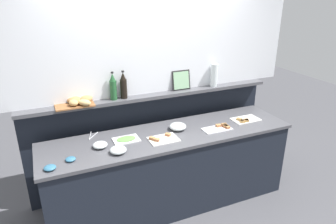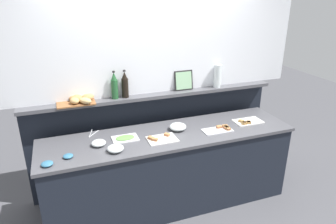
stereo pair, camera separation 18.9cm
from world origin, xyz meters
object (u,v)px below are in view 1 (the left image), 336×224
at_px(glass_bowl_large, 118,150).
at_px(glass_bowl_medium, 178,127).
at_px(glass_bowl_small, 100,145).
at_px(cold_cuts_platter, 126,139).
at_px(wine_bottle_green, 113,87).
at_px(condiment_bowl_dark, 50,168).
at_px(condiment_bowl_cream, 71,159).
at_px(wine_bottle_dark, 124,86).
at_px(bread_basket, 79,101).
at_px(sandwich_platter_side, 245,120).
at_px(water_carafe, 214,75).
at_px(framed_picture, 181,80).
at_px(sandwich_platter_rear, 163,139).
at_px(serving_tongs, 92,136).
at_px(sandwich_platter_front, 219,128).

distance_m(glass_bowl_large, glass_bowl_medium, 0.79).
bearing_deg(glass_bowl_small, cold_cuts_platter, 10.44).
bearing_deg(wine_bottle_green, condiment_bowl_dark, -137.59).
height_order(condiment_bowl_cream, wine_bottle_dark, wine_bottle_dark).
relative_size(wine_bottle_dark, bread_basket, 0.75).
distance_m(sandwich_platter_side, water_carafe, 0.67).
height_order(glass_bowl_medium, framed_picture, framed_picture).
bearing_deg(bread_basket, sandwich_platter_side, -14.85).
relative_size(glass_bowl_medium, framed_picture, 0.79).
xyz_separation_m(cold_cuts_platter, glass_bowl_medium, (0.60, 0.02, 0.02)).
distance_m(sandwich_platter_side, glass_bowl_medium, 0.85).
xyz_separation_m(sandwich_platter_rear, wine_bottle_green, (-0.35, 0.56, 0.45)).
distance_m(sandwich_platter_side, glass_bowl_small, 1.72).
bearing_deg(cold_cuts_platter, serving_tongs, 143.37).
relative_size(sandwich_platter_rear, framed_picture, 1.28).
xyz_separation_m(wine_bottle_dark, water_carafe, (1.16, -0.01, 0.00)).
bearing_deg(framed_picture, glass_bowl_large, -145.66).
bearing_deg(glass_bowl_small, condiment_bowl_cream, -154.71).
distance_m(condiment_bowl_dark, water_carafe, 2.20).
height_order(wine_bottle_dark, bread_basket, wine_bottle_dark).
relative_size(sandwich_platter_side, glass_bowl_medium, 1.74).
xyz_separation_m(wine_bottle_green, bread_basket, (-0.37, -0.01, -0.10)).
relative_size(condiment_bowl_cream, wine_bottle_green, 0.30).
relative_size(glass_bowl_medium, condiment_bowl_cream, 2.02).
xyz_separation_m(sandwich_platter_rear, framed_picture, (0.49, 0.59, 0.42)).
distance_m(sandwich_platter_front, sandwich_platter_rear, 0.69).
xyz_separation_m(glass_bowl_medium, condiment_bowl_dark, (-1.37, -0.30, -0.02)).
distance_m(sandwich_platter_side, cold_cuts_platter, 1.44).
relative_size(glass_bowl_large, wine_bottle_dark, 0.51).
distance_m(sandwich_platter_front, cold_cuts_platter, 1.05).
bearing_deg(wine_bottle_dark, bread_basket, -178.98).
bearing_deg(glass_bowl_small, wine_bottle_dark, 50.03).
relative_size(condiment_bowl_cream, water_carafe, 0.33).
xyz_separation_m(framed_picture, water_carafe, (0.44, -0.04, 0.03)).
xyz_separation_m(condiment_bowl_cream, water_carafe, (1.86, 0.60, 0.44)).
bearing_deg(sandwich_platter_front, serving_tongs, 164.23).
bearing_deg(glass_bowl_large, condiment_bowl_cream, 175.85).
bearing_deg(wine_bottle_green, glass_bowl_large, -102.30).
relative_size(framed_picture, water_carafe, 0.83).
distance_m(cold_cuts_platter, wine_bottle_dark, 0.62).
relative_size(glass_bowl_medium, wine_bottle_dark, 0.60).
bearing_deg(framed_picture, cold_cuts_platter, -152.00).
distance_m(condiment_bowl_dark, wine_bottle_dark, 1.20).
bearing_deg(wine_bottle_dark, glass_bowl_large, -111.86).
bearing_deg(wine_bottle_green, serving_tongs, -148.73).
bearing_deg(sandwich_platter_front, condiment_bowl_dark, -176.01).
bearing_deg(condiment_bowl_dark, sandwich_platter_front, 3.99).
height_order(sandwich_platter_rear, glass_bowl_large, glass_bowl_large).
bearing_deg(glass_bowl_medium, serving_tongs, 167.01).
relative_size(glass_bowl_small, framed_picture, 0.61).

